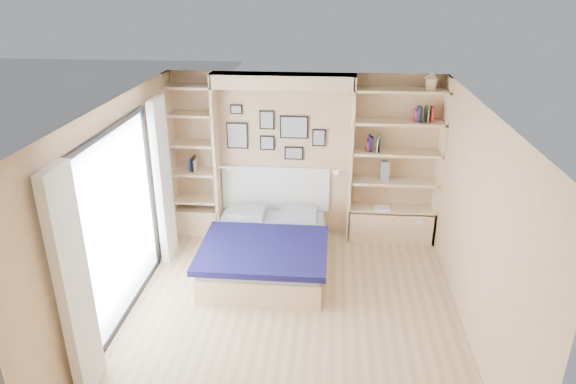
{
  "coord_description": "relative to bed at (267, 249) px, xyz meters",
  "views": [
    {
      "loc": [
        0.41,
        -5.07,
        3.74
      ],
      "look_at": [
        -0.12,
        0.9,
        1.22
      ],
      "focal_mm": 32.0,
      "sensor_mm": 36.0,
      "label": 1
    }
  ],
  "objects": [
    {
      "name": "reading_lamps",
      "position": [
        0.13,
        0.91,
        0.83
      ],
      "size": [
        1.92,
        0.12,
        0.15
      ],
      "color": "silver",
      "rests_on": "ground"
    },
    {
      "name": "shelf_decor",
      "position": [
        1.51,
        0.97,
        1.42
      ],
      "size": [
        3.53,
        0.23,
        2.03
      ],
      "color": "#A51E1E",
      "rests_on": "ground"
    },
    {
      "name": "deck",
      "position": [
        -3.17,
        -1.09,
        -0.27
      ],
      "size": [
        3.2,
        4.0,
        0.05
      ],
      "primitive_type": "cube",
      "color": "brown",
      "rests_on": "ground"
    },
    {
      "name": "ground",
      "position": [
        0.43,
        -1.09,
        -0.27
      ],
      "size": [
        4.5,
        4.5,
        0.0
      ],
      "primitive_type": "plane",
      "color": "tan",
      "rests_on": "ground"
    },
    {
      "name": "bed",
      "position": [
        0.0,
        0.0,
        0.0
      ],
      "size": [
        1.66,
        2.17,
        1.07
      ],
      "color": "#DABC86",
      "rests_on": "ground"
    },
    {
      "name": "photo_gallery",
      "position": [
        -0.02,
        1.13,
        1.34
      ],
      "size": [
        1.48,
        0.02,
        0.82
      ],
      "color": "black",
      "rests_on": "ground"
    },
    {
      "name": "room_shell",
      "position": [
        0.05,
        0.43,
        0.81
      ],
      "size": [
        4.5,
        4.5,
        4.5
      ],
      "color": "tan",
      "rests_on": "ground"
    }
  ]
}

